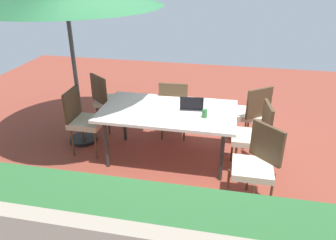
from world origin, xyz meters
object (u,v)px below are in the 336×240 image
object	(u,v)px
dining_table	(168,113)
chair_southeast	(108,99)
laptop	(192,106)
cup	(205,114)
chair_east	(83,118)
chair_southwest	(251,112)
chair_south	(174,106)
chair_northwest	(256,162)
chair_west	(254,134)

from	to	relation	value
dining_table	chair_southeast	bearing A→B (deg)	-31.92
laptop	cup	bearing A→B (deg)	125.90
chair_east	chair_southwest	world-z (taller)	same
chair_east	chair_south	distance (m)	1.43
chair_south	dining_table	bearing A→B (deg)	89.62
dining_table	cup	distance (m)	0.55
chair_southwest	cup	bearing A→B (deg)	14.59
chair_southeast	chair_east	world-z (taller)	same
chair_northwest	chair_southeast	world-z (taller)	same
chair_southeast	chair_southwest	xyz separation A→B (m)	(-2.36, 0.06, 0.00)
chair_east	chair_southwest	bearing A→B (deg)	-74.26
chair_southeast	chair_southwest	size ratio (longest dim) A/B	1.00
chair_southwest	chair_west	distance (m)	0.72
chair_southeast	chair_south	size ratio (longest dim) A/B	1.00
chair_southwest	chair_south	world-z (taller)	same
dining_table	chair_west	distance (m)	1.20
chair_east	laptop	xyz separation A→B (m)	(-1.59, -0.13, 0.27)
chair_southeast	chair_south	bearing A→B (deg)	-145.88
chair_southeast	chair_northwest	bearing A→B (deg)	-174.33
cup	chair_west	bearing A→B (deg)	-171.23
cup	chair_southeast	bearing A→B (deg)	-27.27
dining_table	cup	world-z (taller)	cup
dining_table	chair_west	world-z (taller)	chair_west
dining_table	laptop	bearing A→B (deg)	-163.89
chair_southwest	chair_west	xyz separation A→B (m)	(-0.02, 0.72, 0.00)
dining_table	laptop	xyz separation A→B (m)	(-0.32, -0.09, 0.10)
dining_table	chair_south	xyz separation A→B (m)	(0.04, -0.67, -0.17)
chair_west	cup	bearing A→B (deg)	-89.12
laptop	dining_table	bearing A→B (deg)	10.83
chair_northwest	laptop	bearing A→B (deg)	178.05
chair_south	chair_southwest	bearing A→B (deg)	177.04
chair_northwest	chair_east	bearing A→B (deg)	-154.07
chair_northwest	chair_east	world-z (taller)	same
chair_northwest	chair_west	world-z (taller)	same
chair_west	cup	distance (m)	0.73
chair_southeast	chair_southwest	distance (m)	2.36
dining_table	cup	bearing A→B (deg)	164.92
chair_south	chair_west	bearing A→B (deg)	146.41
chair_northwest	chair_southeast	bearing A→B (deg)	-170.13
dining_table	chair_west	size ratio (longest dim) A/B	1.92
laptop	chair_south	bearing A→B (deg)	-63.78
chair_southwest	cup	size ratio (longest dim) A/B	8.70
chair_south	cup	distance (m)	1.02
chair_northwest	cup	bearing A→B (deg)	179.75
chair_southeast	cup	distance (m)	1.95
chair_east	chair_south	xyz separation A→B (m)	(-1.24, -0.71, 0.00)
chair_east	chair_west	bearing A→B (deg)	-90.68
laptop	chair_southeast	bearing A→B (deg)	-28.60
cup	laptop	bearing A→B (deg)	-48.82
chair_southwest	chair_south	bearing A→B (deg)	-36.67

